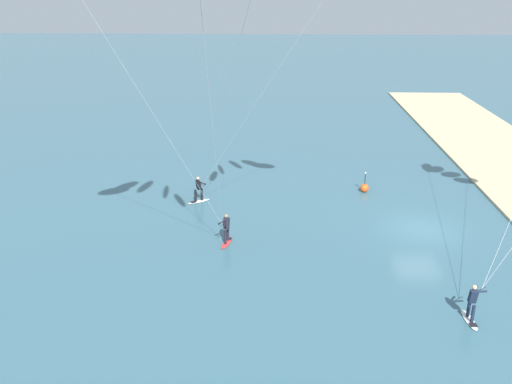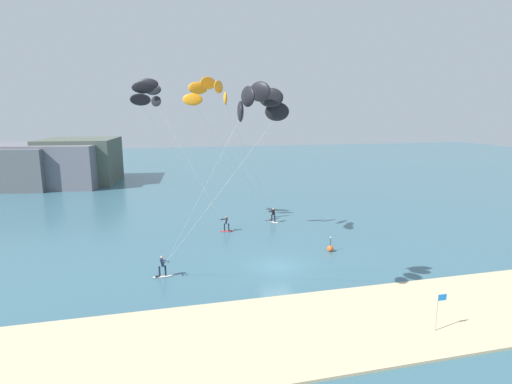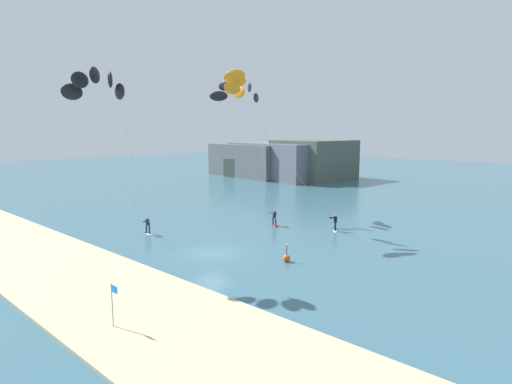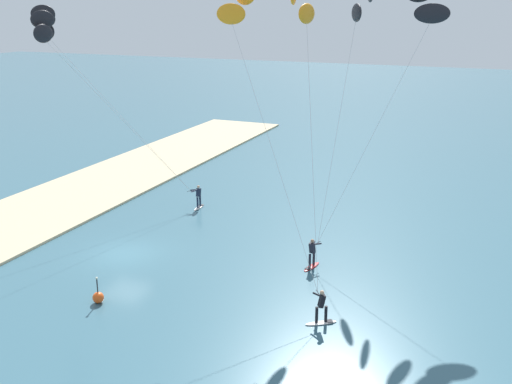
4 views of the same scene
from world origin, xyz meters
name	(u,v)px [view 2 (image 2 of 4)]	position (x,y,z in m)	size (l,w,h in m)	color
ground_plane	(277,267)	(0.00, 0.00, 0.00)	(240.00, 240.00, 0.00)	#386070
sand_strip	(326,327)	(0.00, -9.71, 0.08)	(80.00, 8.68, 0.16)	#C6B289
kitesurfer_nearshore	(253,113)	(-3.64, -6.86, 12.24)	(8.53, 9.36, 13.95)	white
kitesurfer_mid_water	(151,97)	(-9.39, 12.90, 13.79)	(9.80, 6.29, 15.62)	red
kitesurfer_far_out	(211,97)	(-4.08, 7.54, 13.63)	(10.59, 9.08, 15.42)	white
marker_buoy	(330,248)	(5.68, 2.37, 0.30)	(0.56, 0.56, 1.38)	#EA5119
beach_flag	(440,305)	(5.89, -11.69, 1.70)	(0.57, 0.05, 2.20)	gray
distant_headland	(34,166)	(-29.63, 45.73, 3.33)	(30.85, 17.61, 7.81)	#4C564C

